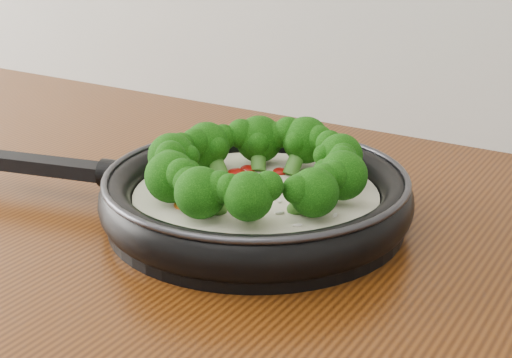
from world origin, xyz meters
The scene contains 1 object.
skillet centered at (0.10, 1.11, 0.94)m, with size 0.55×0.41×0.10m.
Camera 1 is at (0.49, 0.48, 1.23)m, focal length 51.86 mm.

